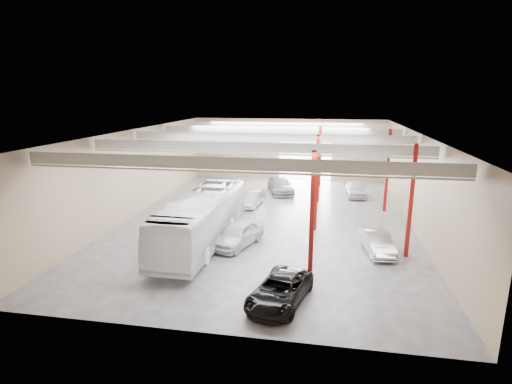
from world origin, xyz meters
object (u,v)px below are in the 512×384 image
(car_row_c, at_px, (280,185))
(car_right_far, at_px, (356,189))
(car_row_b, at_px, (252,198))
(car_row_a, at_px, (238,234))
(black_sedan, at_px, (280,290))
(car_right_near, at_px, (377,242))
(coach_bus, at_px, (202,218))

(car_row_c, distance_m, car_right_far, 7.46)
(car_row_b, bearing_deg, car_right_far, 36.86)
(car_row_a, distance_m, car_right_far, 17.09)
(black_sedan, xyz_separation_m, car_row_a, (-3.60, 7.00, 0.13))
(car_row_a, distance_m, car_row_c, 15.04)
(car_row_c, height_order, car_right_near, car_row_c)
(car_right_far, bearing_deg, black_sedan, -104.97)
(car_right_far, bearing_deg, coach_bus, -128.78)
(car_row_b, bearing_deg, car_row_a, -76.51)
(black_sedan, distance_m, car_right_far, 22.37)
(car_row_a, bearing_deg, coach_bus, -161.21)
(car_row_c, height_order, car_right_far, car_row_c)
(car_row_c, bearing_deg, car_right_far, -18.05)
(black_sedan, xyz_separation_m, car_row_c, (-2.55, 22.00, 0.11))
(car_row_a, xyz_separation_m, car_right_near, (8.90, 0.34, -0.11))
(coach_bus, bearing_deg, black_sedan, -48.04)
(coach_bus, height_order, car_right_far, coach_bus)
(coach_bus, bearing_deg, car_row_c, 78.17)
(car_row_a, xyz_separation_m, car_right_far, (8.50, 14.83, -0.05))
(car_row_c, bearing_deg, car_row_b, -126.83)
(black_sedan, xyz_separation_m, car_right_far, (4.90, 21.83, 0.08))
(black_sedan, distance_m, car_row_c, 22.15)
(car_row_b, bearing_deg, car_right_near, -35.46)
(coach_bus, relative_size, car_right_near, 3.01)
(car_row_c, bearing_deg, coach_bus, -119.82)
(car_row_a, bearing_deg, black_sedan, -43.47)
(car_row_a, xyz_separation_m, car_row_c, (1.05, 15.00, -0.02))
(car_row_a, height_order, car_right_far, car_row_a)
(car_row_a, bearing_deg, car_row_c, 105.33)
(car_right_near, height_order, car_right_far, car_right_far)
(car_row_b, distance_m, car_right_near, 13.54)
(car_row_c, distance_m, car_right_near, 16.63)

